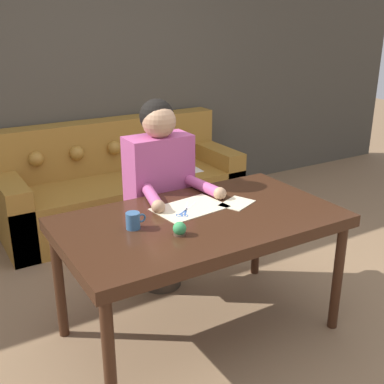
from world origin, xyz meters
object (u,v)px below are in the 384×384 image
at_px(scissors, 185,212).
at_px(dining_table, 201,228).
at_px(pin_cushion, 180,229).
at_px(couch, 121,188).
at_px(mug, 133,221).
at_px(person, 160,195).

bearing_deg(scissors, dining_table, -64.07).
xyz_separation_m(scissors, pin_cushion, (-0.17, -0.25, 0.03)).
relative_size(couch, scissors, 10.48).
bearing_deg(scissors, mug, -171.69).
height_order(mug, pin_cushion, mug).
height_order(couch, scissors, couch).
relative_size(couch, person, 1.63).
relative_size(scissors, pin_cushion, 2.90).
height_order(dining_table, pin_cushion, pin_cushion).
xyz_separation_m(dining_table, couch, (0.27, 1.82, -0.37)).
bearing_deg(pin_cushion, person, 70.08).
xyz_separation_m(dining_table, person, (0.05, 0.59, 0.00)).
height_order(dining_table, person, person).
relative_size(dining_table, mug, 13.96).
xyz_separation_m(person, pin_cushion, (-0.27, -0.74, 0.10)).
distance_m(dining_table, person, 0.59).
distance_m(mug, pin_cushion, 0.26).
xyz_separation_m(couch, person, (-0.22, -1.23, 0.37)).
distance_m(scissors, pin_cushion, 0.30).
height_order(dining_table, scissors, scissors).
height_order(dining_table, couch, couch).
bearing_deg(mug, person, 51.17).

